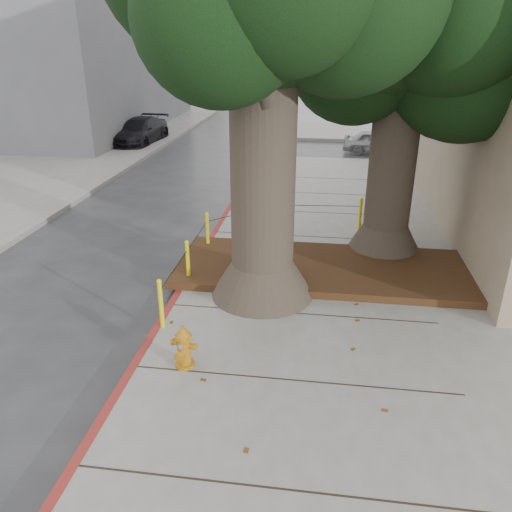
{
  "coord_description": "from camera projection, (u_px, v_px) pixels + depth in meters",
  "views": [
    {
      "loc": [
        0.81,
        -6.15,
        4.88
      ],
      "look_at": [
        -0.39,
        2.4,
        1.1
      ],
      "focal_mm": 35.0,
      "sensor_mm": 36.0,
      "label": 1
    }
  ],
  "objects": [
    {
      "name": "car_dark",
      "position": [
        140.0,
        131.0,
        24.78
      ],
      "size": [
        2.04,
        4.47,
        1.27
      ],
      "primitive_type": "imported",
      "rotation": [
        0.0,
        0.0,
        -0.06
      ],
      "color": "black",
      "rests_on": "ground"
    },
    {
      "name": "tree_far",
      "position": [
        423.0,
        31.0,
        10.12
      ],
      "size": [
        4.5,
        3.8,
        7.17
      ],
      "color": "#4C3F33",
      "rests_on": "sidewalk_main"
    },
    {
      "name": "car_silver",
      "position": [
        378.0,
        142.0,
        22.74
      ],
      "size": [
        3.22,
        1.56,
        1.06
      ],
      "primitive_type": "imported",
      "rotation": [
        0.0,
        0.0,
        1.47
      ],
      "color": "#98989C",
      "rests_on": "ground"
    },
    {
      "name": "curb_red",
      "position": [
        178.0,
        296.0,
        10.13
      ],
      "size": [
        0.14,
        26.0,
        0.16
      ],
      "primitive_type": "cube",
      "color": "maroon",
      "rests_on": "ground"
    },
    {
      "name": "fire_hydrant",
      "position": [
        184.0,
        347.0,
        7.7
      ],
      "size": [
        0.39,
        0.37,
        0.73
      ],
      "rotation": [
        0.0,
        0.0,
        -0.24
      ],
      "color": "#BC7413",
      "rests_on": "sidewalk_main"
    },
    {
      "name": "building_far_grey",
      "position": [
        40.0,
        16.0,
        27.1
      ],
      "size": [
        12.0,
        16.0,
        12.0
      ],
      "primitive_type": "cube",
      "color": "slate",
      "rests_on": "ground"
    },
    {
      "name": "tree_near",
      "position": [
        285.0,
        4.0,
        8.04
      ],
      "size": [
        4.5,
        3.8,
        7.68
      ],
      "color": "#4C3F33",
      "rests_on": "sidewalk_main"
    },
    {
      "name": "sidewalk_far",
      "position": [
        404.0,
        115.0,
        34.07
      ],
      "size": [
        16.0,
        20.0,
        0.15
      ],
      "primitive_type": "cube",
      "color": "slate",
      "rests_on": "ground"
    },
    {
      "name": "bollard_ring",
      "position": [
        247.0,
        238.0,
        11.45
      ],
      "size": [
        3.79,
        5.39,
        0.95
      ],
      "color": "yellow",
      "rests_on": "sidewalk_main"
    },
    {
      "name": "building_far_white",
      "position": [
        146.0,
        8.0,
        47.62
      ],
      "size": [
        12.0,
        18.0,
        15.0
      ],
      "primitive_type": "cube",
      "color": "silver",
      "rests_on": "ground"
    },
    {
      "name": "ground",
      "position": [
        259.0,
        385.0,
        7.64
      ],
      "size": [
        140.0,
        140.0,
        0.0
      ],
      "primitive_type": "plane",
      "color": "#28282B",
      "rests_on": "ground"
    },
    {
      "name": "planter_bed",
      "position": [
        323.0,
        268.0,
        10.97
      ],
      "size": [
        6.4,
        2.6,
        0.16
      ],
      "primitive_type": "cube",
      "color": "black",
      "rests_on": "sidewalk_main"
    }
  ]
}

